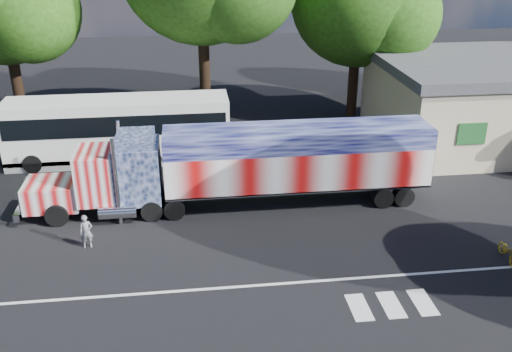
{
  "coord_description": "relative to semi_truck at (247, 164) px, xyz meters",
  "views": [
    {
      "loc": [
        -2.99,
        -21.08,
        12.78
      ],
      "look_at": [
        0.0,
        3.0,
        1.9
      ],
      "focal_mm": 40.0,
      "sensor_mm": 36.0,
      "label": 1
    }
  ],
  "objects": [
    {
      "name": "semi_truck",
      "position": [
        0.0,
        0.0,
        0.0
      ],
      "size": [
        19.6,
        3.1,
        4.18
      ],
      "color": "black",
      "rests_on": "ground"
    },
    {
      "name": "woman",
      "position": [
        -7.24,
        -3.15,
        -1.4
      ],
      "size": [
        0.6,
        0.44,
        1.5
      ],
      "primitive_type": "imported",
      "rotation": [
        0.0,
        0.0,
        0.16
      ],
      "color": "slate",
      "rests_on": "ground"
    },
    {
      "name": "lane_markings",
      "position": [
        2.01,
        -7.63,
        -2.15
      ],
      "size": [
        30.0,
        2.67,
        0.01
      ],
      "color": "silver",
      "rests_on": "ground"
    },
    {
      "name": "bicycle",
      "position": [
        10.04,
        -6.32,
        -1.74
      ],
      "size": [
        0.66,
        1.59,
        0.82
      ],
      "primitive_type": "imported",
      "rotation": [
        0.0,
        0.0,
        -0.08
      ],
      "color": "gold",
      "rests_on": "ground"
    },
    {
      "name": "coach_bus",
      "position": [
        -6.68,
        6.65,
        -0.26
      ],
      "size": [
        12.57,
        2.93,
        3.66
      ],
      "color": "silver",
      "rests_on": "ground"
    },
    {
      "name": "ground",
      "position": [
        0.3,
        -3.87,
        -2.15
      ],
      "size": [
        100.0,
        100.0,
        0.0
      ],
      "primitive_type": "plane",
      "color": "black"
    }
  ]
}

